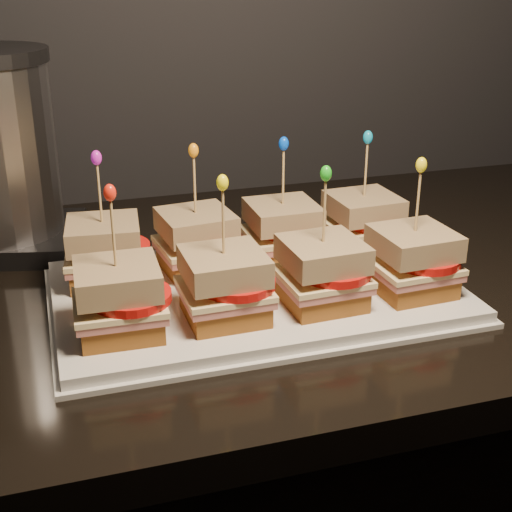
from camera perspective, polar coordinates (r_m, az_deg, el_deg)
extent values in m
cube|color=black|center=(0.91, -2.85, -2.47)|extent=(2.46, 0.69, 0.04)
cube|color=silver|center=(0.83, 0.00, -2.93)|extent=(0.46, 0.28, 0.02)
cube|color=silver|center=(0.83, 0.00, -3.30)|extent=(0.47, 0.29, 0.01)
cube|color=#583610|center=(0.85, -11.88, -1.22)|extent=(0.09, 0.09, 0.02)
cube|color=#B05B5B|center=(0.85, -11.96, -0.29)|extent=(0.10, 0.09, 0.01)
cube|color=beige|center=(0.84, -12.00, 0.15)|extent=(0.10, 0.10, 0.01)
cylinder|color=red|center=(0.84, -11.18, 0.57)|extent=(0.08, 0.08, 0.01)
cube|color=#56310F|center=(0.84, -12.14, 1.79)|extent=(0.09, 0.09, 0.03)
cylinder|color=tan|center=(0.82, -12.39, 4.65)|extent=(0.00, 0.00, 0.09)
ellipsoid|color=#CE1DC4|center=(0.81, -12.66, 7.68)|extent=(0.01, 0.01, 0.02)
cube|color=#583610|center=(0.87, -4.72, -0.38)|extent=(0.09, 0.09, 0.02)
cube|color=#B05B5B|center=(0.86, -4.75, 0.55)|extent=(0.10, 0.09, 0.01)
cube|color=beige|center=(0.86, -4.77, 0.98)|extent=(0.10, 0.10, 0.01)
cylinder|color=red|center=(0.85, -3.91, 1.39)|extent=(0.08, 0.08, 0.01)
cube|color=#56310F|center=(0.85, -4.82, 2.60)|extent=(0.09, 0.09, 0.03)
cylinder|color=tan|center=(0.84, -4.92, 5.43)|extent=(0.00, 0.00, 0.09)
ellipsoid|color=orange|center=(0.82, -5.03, 8.41)|extent=(0.01, 0.01, 0.02)
cube|color=#583610|center=(0.89, 2.10, 0.43)|extent=(0.08, 0.08, 0.02)
cube|color=#B05B5B|center=(0.89, 2.11, 1.33)|extent=(0.09, 0.09, 0.01)
cube|color=beige|center=(0.89, 2.12, 1.75)|extent=(0.09, 0.09, 0.01)
cylinder|color=red|center=(0.88, 2.99, 2.15)|extent=(0.08, 0.08, 0.01)
cube|color=#56310F|center=(0.88, 2.15, 3.33)|extent=(0.08, 0.08, 0.03)
cylinder|color=tan|center=(0.86, 2.19, 6.08)|extent=(0.00, 0.00, 0.09)
ellipsoid|color=blue|center=(0.85, 2.23, 8.98)|extent=(0.01, 0.01, 0.02)
cube|color=#583610|center=(0.93, 8.44, 1.18)|extent=(0.08, 0.08, 0.02)
cube|color=#B05B5B|center=(0.93, 8.49, 2.04)|extent=(0.09, 0.09, 0.01)
cube|color=beige|center=(0.93, 8.51, 2.45)|extent=(0.09, 0.09, 0.01)
cylinder|color=red|center=(0.92, 9.37, 2.83)|extent=(0.08, 0.08, 0.01)
cube|color=#56310F|center=(0.92, 8.61, 3.97)|extent=(0.09, 0.09, 0.03)
cylinder|color=tan|center=(0.90, 8.77, 6.60)|extent=(0.00, 0.00, 0.09)
ellipsoid|color=#108EB6|center=(0.89, 8.94, 9.37)|extent=(0.01, 0.01, 0.02)
cube|color=#583610|center=(0.74, -10.78, -5.21)|extent=(0.08, 0.08, 0.02)
cube|color=#B05B5B|center=(0.73, -10.87, -4.16)|extent=(0.09, 0.09, 0.01)
cube|color=beige|center=(0.73, -10.91, -3.67)|extent=(0.09, 0.09, 0.01)
cylinder|color=red|center=(0.72, -9.94, -3.22)|extent=(0.08, 0.08, 0.01)
cube|color=#56310F|center=(0.71, -11.06, -1.81)|extent=(0.08, 0.08, 0.03)
cylinder|color=tan|center=(0.70, -11.33, 1.47)|extent=(0.00, 0.00, 0.09)
ellipsoid|color=red|center=(0.68, -11.62, 4.99)|extent=(0.01, 0.01, 0.02)
cube|color=#583610|center=(0.75, -2.51, -4.15)|extent=(0.08, 0.08, 0.02)
cube|color=#B05B5B|center=(0.75, -2.53, -3.11)|extent=(0.09, 0.09, 0.01)
cube|color=beige|center=(0.74, -2.54, -2.62)|extent=(0.09, 0.09, 0.01)
cylinder|color=red|center=(0.74, -1.52, -2.17)|extent=(0.08, 0.08, 0.01)
cube|color=#56310F|center=(0.73, -2.57, -0.79)|extent=(0.08, 0.08, 0.03)
cylinder|color=tan|center=(0.71, -2.63, 2.44)|extent=(0.00, 0.00, 0.09)
ellipsoid|color=#FEEA0B|center=(0.70, -2.70, 5.89)|extent=(0.01, 0.01, 0.02)
cube|color=#583610|center=(0.78, 5.24, -3.07)|extent=(0.08, 0.08, 0.02)
cube|color=#B05B5B|center=(0.78, 5.28, -2.06)|extent=(0.09, 0.09, 0.01)
cube|color=beige|center=(0.77, 5.30, -1.59)|extent=(0.09, 0.09, 0.01)
cylinder|color=red|center=(0.77, 6.31, -1.15)|extent=(0.08, 0.08, 0.01)
cube|color=#56310F|center=(0.76, 5.37, 0.18)|extent=(0.09, 0.09, 0.03)
cylinder|color=tan|center=(0.75, 5.49, 3.29)|extent=(0.00, 0.00, 0.09)
ellipsoid|color=green|center=(0.73, 5.62, 6.60)|extent=(0.01, 0.01, 0.02)
cube|color=#583610|center=(0.83, 12.26, -2.04)|extent=(0.08, 0.08, 0.02)
cube|color=#B05B5B|center=(0.82, 12.34, -1.08)|extent=(0.09, 0.09, 0.01)
cube|color=beige|center=(0.82, 12.39, -0.64)|extent=(0.09, 0.09, 0.01)
cylinder|color=red|center=(0.82, 13.37, -0.21)|extent=(0.08, 0.08, 0.01)
cube|color=#56310F|center=(0.81, 12.54, 1.05)|extent=(0.09, 0.09, 0.03)
cylinder|color=tan|center=(0.79, 12.81, 3.99)|extent=(0.00, 0.00, 0.09)
ellipsoid|color=yellow|center=(0.78, 13.09, 7.12)|extent=(0.01, 0.01, 0.02)
cube|color=#262628|center=(1.04, -19.67, 1.35)|extent=(0.24, 0.21, 0.03)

